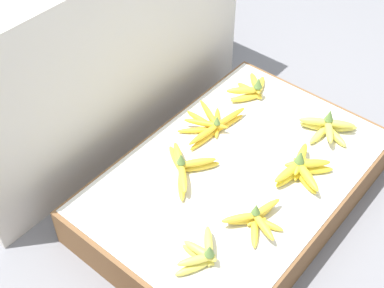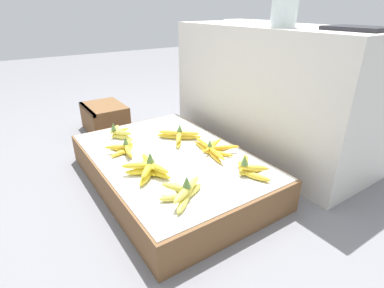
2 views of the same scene
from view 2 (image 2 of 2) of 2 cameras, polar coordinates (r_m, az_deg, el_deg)
name	(u,v)px [view 2 (image 2 of 2)]	position (r m, az deg, el deg)	size (l,w,h in m)	color
ground_plane	(171,182)	(1.63, -4.05, -7.19)	(10.00, 10.00, 0.00)	slate
display_platform	(170,168)	(1.59, -4.14, -4.67)	(1.09, 0.72, 0.17)	brown
back_vendor_table	(271,91)	(1.95, 14.84, 9.70)	(1.30, 0.54, 0.77)	beige
wooden_crate	(105,118)	(2.35, -16.24, 4.84)	(0.35, 0.27, 0.20)	brown
banana_bunch_front_left	(119,132)	(1.80, -13.82, 2.20)	(0.20, 0.13, 0.09)	#DBCC4C
banana_bunch_front_midleft	(124,148)	(1.60, -12.74, -0.77)	(0.20, 0.18, 0.09)	gold
banana_bunch_front_midright	(148,168)	(1.37, -8.29, -4.57)	(0.23, 0.18, 0.11)	yellow
banana_bunch_front_right	(183,192)	(1.20, -1.64, -9.07)	(0.20, 0.21, 0.10)	#DBCC4C
banana_bunch_middle_midleft	(179,136)	(1.70, -2.52, 1.58)	(0.23, 0.22, 0.09)	gold
banana_bunch_middle_midright	(213,149)	(1.56, 4.11, -0.89)	(0.29, 0.20, 0.08)	gold
banana_bunch_middle_right	(249,168)	(1.39, 10.81, -4.48)	(0.22, 0.14, 0.10)	gold
glass_jar	(285,5)	(1.68, 17.32, 24.01)	(0.14, 0.14, 0.21)	silver
foam_tray_white	(246,21)	(2.10, 10.33, 22.01)	(0.28, 0.15, 0.02)	white
foam_tray_dark	(358,28)	(1.59, 29.08, 18.69)	(0.26, 0.20, 0.02)	#232328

